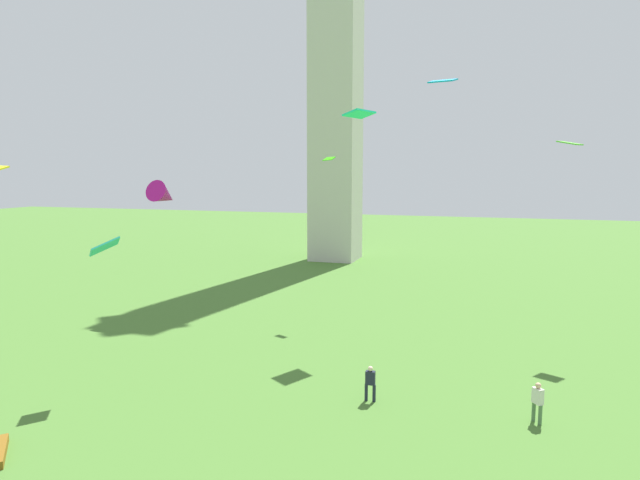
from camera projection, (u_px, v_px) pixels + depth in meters
monument_obelisk at (336, 10)px, 58.54m from camera, size 5.05×5.05×54.63m
person_2 at (370, 381)px, 23.31m from camera, size 0.49×0.25×1.57m
person_3 at (538, 400)px, 21.29m from camera, size 0.46×0.49×1.65m
kite_flying_0 at (105, 246)px, 24.45m from camera, size 1.34×1.64×0.94m
kite_flying_1 at (570, 143)px, 30.78m from camera, size 1.47×1.37×0.30m
kite_flying_2 at (443, 81)px, 20.87m from camera, size 1.14×0.91×0.22m
kite_flying_3 at (359, 114)px, 31.59m from camera, size 1.84×2.07×0.42m
kite_flying_4 at (329, 159)px, 37.02m from camera, size 0.91×0.77×0.28m
kite_flying_6 at (164, 196)px, 38.23m from camera, size 1.57×2.60×2.23m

